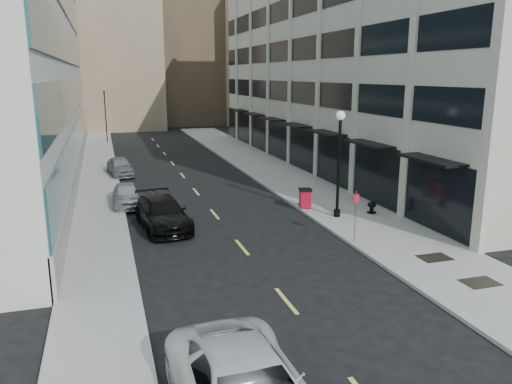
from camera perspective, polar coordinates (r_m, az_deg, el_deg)
ground at (r=16.82m, az=5.95°, el=-15.09°), size 160.00×160.00×0.00m
sidewalk_right at (r=37.01m, az=4.62°, el=0.93°), size 5.00×80.00×0.15m
sidewalk_left at (r=34.49m, az=-17.56°, el=-0.58°), size 3.00×80.00×0.15m
building_right at (r=46.58m, az=12.73°, el=14.23°), size 15.30×46.50×18.25m
skyline_tan_near at (r=81.81m, az=-16.42°, el=17.00°), size 14.00×18.00×28.00m
skyline_brown at (r=87.16m, az=-8.25°, el=19.11°), size 12.00×16.00×34.00m
skyline_tan_far at (r=91.97m, az=-22.84°, el=14.18°), size 12.00×14.00×22.00m
skyline_stone at (r=83.11m, az=-0.35°, el=14.69°), size 10.00×14.00×20.00m
grate_mid at (r=21.37m, az=24.24°, el=-9.41°), size 1.40×1.00×0.01m
grate_far at (r=23.37m, az=19.74°, el=-7.08°), size 1.40×1.00×0.01m
road_centerline at (r=32.14m, az=-5.91°, el=-1.13°), size 0.15×68.20×0.01m
traffic_signal at (r=61.61m, az=-16.97°, el=10.63°), size 0.66×0.66×6.98m
car_black_pickup at (r=26.87m, az=-10.63°, el=-2.41°), size 2.84×5.77×1.61m
car_silver_sedan at (r=31.85m, az=-14.59°, el=-0.31°), size 1.79×4.25×1.44m
car_grey_sedan at (r=41.63m, az=-15.28°, el=2.82°), size 2.29×4.57×1.49m
trash_bin at (r=30.02m, az=5.63°, el=-0.64°), size 0.86×0.88×1.17m
lamppost at (r=27.82m, az=9.48°, el=4.29°), size 0.50×0.50×6.06m
sign_post at (r=24.12m, az=11.34°, el=-1.94°), size 0.29×0.07×2.49m
urn_planter at (r=29.49m, az=13.09°, el=-1.61°), size 0.50×0.50×0.69m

